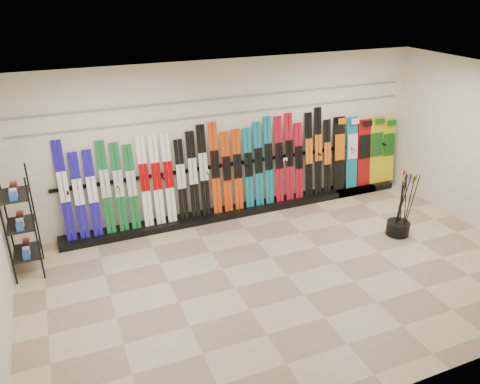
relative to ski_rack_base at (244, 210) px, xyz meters
name	(u,v)px	position (x,y,z in m)	size (l,w,h in m)	color
floor	(287,275)	(-0.22, -2.28, -0.06)	(8.00, 8.00, 0.00)	gray
back_wall	(229,139)	(-0.22, 0.22, 1.44)	(8.00, 8.00, 0.00)	beige
ceiling	(296,86)	(-0.22, -2.28, 2.94)	(8.00, 8.00, 0.00)	silver
ski_rack_base	(244,210)	(0.00, 0.00, 0.00)	(8.00, 0.40, 0.12)	black
skis	(211,172)	(-0.65, 0.07, 0.89)	(5.37, 0.27, 1.82)	#1C10A7
snowboards	(365,152)	(2.88, 0.07, 0.80)	(1.58, 0.24, 1.57)	black
accessory_rack	(21,224)	(-3.97, -0.58, 0.80)	(0.40, 0.60, 1.72)	black
pole_bin	(398,228)	(2.26, -1.90, 0.07)	(0.41, 0.41, 0.25)	black
ski_poles	(404,204)	(2.31, -1.90, 0.55)	(0.31, 0.31, 1.18)	black
slatwall_rail_0	(229,114)	(-0.22, 0.20, 1.94)	(7.60, 0.02, 0.03)	gray
slatwall_rail_1	(229,98)	(-0.22, 0.20, 2.24)	(7.60, 0.02, 0.03)	gray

